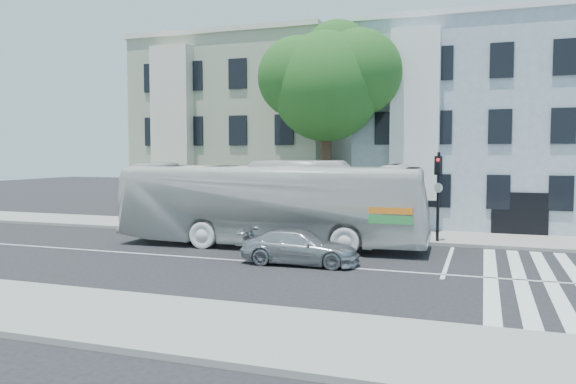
% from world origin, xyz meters
% --- Properties ---
extents(ground, '(120.00, 120.00, 0.00)m').
position_xyz_m(ground, '(0.00, 0.00, 0.00)').
color(ground, black).
rests_on(ground, ground).
extents(sidewalk_far, '(80.00, 4.00, 0.15)m').
position_xyz_m(sidewalk_far, '(0.00, 8.00, 0.07)').
color(sidewalk_far, gray).
rests_on(sidewalk_far, ground).
extents(sidewalk_near, '(80.00, 4.00, 0.15)m').
position_xyz_m(sidewalk_near, '(0.00, -8.00, 0.07)').
color(sidewalk_near, gray).
rests_on(sidewalk_near, ground).
extents(building_left, '(12.00, 10.00, 11.00)m').
position_xyz_m(building_left, '(-7.00, 15.00, 5.50)').
color(building_left, '#97A086').
rests_on(building_left, ground).
extents(building_right, '(12.00, 10.00, 11.00)m').
position_xyz_m(building_right, '(7.00, 15.00, 5.50)').
color(building_right, '#8F9AAA').
rests_on(building_right, ground).
extents(street_tree, '(7.30, 5.90, 11.10)m').
position_xyz_m(street_tree, '(0.06, 8.74, 7.83)').
color(street_tree, '#2D2116').
rests_on(street_tree, ground).
extents(bus, '(3.82, 13.73, 3.79)m').
position_xyz_m(bus, '(-1.12, 3.49, 1.89)').
color(bus, silver).
rests_on(bus, ground).
extents(sedan, '(1.97, 4.48, 1.28)m').
position_xyz_m(sedan, '(1.33, 0.14, 0.64)').
color(sedan, '#AEB0B5').
rests_on(sedan, ground).
extents(hedge, '(8.53, 2.10, 0.70)m').
position_xyz_m(hedge, '(-4.43, 6.73, 0.50)').
color(hedge, '#356420').
rests_on(hedge, sidewalk_far).
extents(traffic_signal, '(0.41, 0.53, 4.16)m').
position_xyz_m(traffic_signal, '(5.79, 6.33, 2.68)').
color(traffic_signal, black).
rests_on(traffic_signal, ground).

